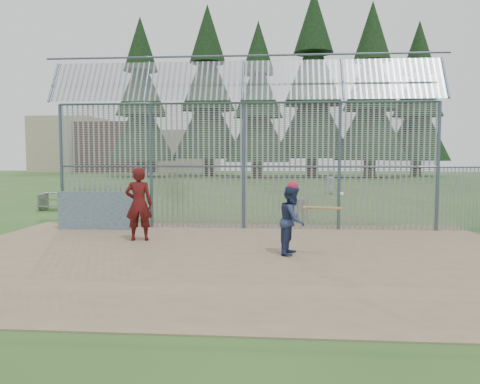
# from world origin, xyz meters

# --- Properties ---
(ground) EXTENTS (120.00, 120.00, 0.00)m
(ground) POSITION_xyz_m (0.00, 0.00, 0.00)
(ground) COLOR #2D511E
(ground) RESTS_ON ground
(dirt_infield) EXTENTS (14.00, 10.00, 0.02)m
(dirt_infield) POSITION_xyz_m (0.00, -0.50, 0.01)
(dirt_infield) COLOR #756047
(dirt_infield) RESTS_ON ground
(dugout_wall) EXTENTS (2.50, 0.12, 1.20)m
(dugout_wall) POSITION_xyz_m (-4.60, 2.90, 0.62)
(dugout_wall) COLOR #38566B
(dugout_wall) RESTS_ON dirt_infield
(batter) EXTENTS (0.78, 0.91, 1.62)m
(batter) POSITION_xyz_m (1.42, -0.36, 0.83)
(batter) COLOR navy
(batter) RESTS_ON dirt_infield
(onlooker) EXTENTS (0.79, 0.58, 2.01)m
(onlooker) POSITION_xyz_m (-2.70, 1.11, 1.02)
(onlooker) COLOR maroon
(onlooker) RESTS_ON dirt_infield
(bg_kid_standing) EXTENTS (0.76, 0.52, 1.49)m
(bg_kid_standing) POSITION_xyz_m (4.26, 17.42, 0.75)
(bg_kid_standing) COLOR slate
(bg_kid_standing) RESTS_ON ground
(batting_gear) EXTENTS (1.30, 0.43, 0.65)m
(batting_gear) POSITION_xyz_m (1.58, -0.40, 1.52)
(batting_gear) COLOR #BB1935
(batting_gear) RESTS_ON ground
(trash_can) EXTENTS (0.56, 0.56, 0.82)m
(trash_can) POSITION_xyz_m (1.96, 5.88, 0.38)
(trash_can) COLOR gray
(trash_can) RESTS_ON ground
(bleacher) EXTENTS (3.00, 0.95, 0.72)m
(bleacher) POSITION_xyz_m (-7.65, 8.08, 0.41)
(bleacher) COLOR slate
(bleacher) RESTS_ON ground
(backstop_fence) EXTENTS (20.09, 0.81, 5.30)m
(backstop_fence) POSITION_xyz_m (1.81, 3.43, 2.36)
(backstop_fence) COLOR #47566B
(backstop_fence) RESTS_ON ground
(conifer_row) EXTENTS (38.48, 12.26, 20.20)m
(conifer_row) POSITION_xyz_m (1.93, 41.51, 10.83)
(conifer_row) COLOR #332319
(conifer_row) RESTS_ON ground
(distant_buildings) EXTENTS (26.50, 10.50, 8.00)m
(distant_buildings) POSITION_xyz_m (-23.18, 56.49, 3.60)
(distant_buildings) COLOR brown
(distant_buildings) RESTS_ON ground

